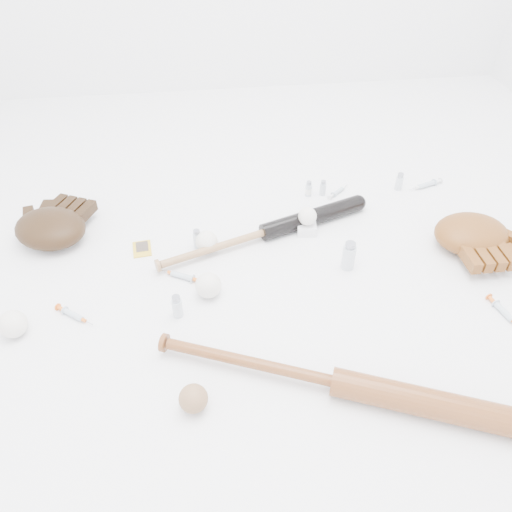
{
  "coord_description": "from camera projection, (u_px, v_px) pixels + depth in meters",
  "views": [
    {
      "loc": [
        -0.16,
        -1.09,
        1.06
      ],
      "look_at": [
        -0.01,
        0.06,
        0.06
      ],
      "focal_mm": 35.0,
      "sensor_mm": 36.0,
      "label": 1
    }
  ],
  "objects": [
    {
      "name": "bat_dark",
      "position": [
        265.0,
        232.0,
        1.67
      ],
      "size": [
        0.77,
        0.32,
        0.06
      ],
      "primitive_type": null,
      "rotation": [
        0.0,
        0.0,
        0.34
      ],
      "color": "black",
      "rests_on": "ground"
    },
    {
      "name": "bat_wood",
      "position": [
        336.0,
        382.0,
        1.21
      ],
      "size": [
        0.92,
        0.44,
        0.07
      ],
      "primitive_type": null,
      "rotation": [
        0.0,
        0.0,
        -0.4
      ],
      "color": "brown",
      "rests_on": "ground"
    },
    {
      "name": "glove_dark",
      "position": [
        50.0,
        228.0,
        1.65
      ],
      "size": [
        0.38,
        0.38,
        0.1
      ],
      "primitive_type": null,
      "rotation": [
        0.0,
        0.0,
        -0.45
      ],
      "color": "black",
      "rests_on": "ground"
    },
    {
      "name": "glove_tan",
      "position": [
        471.0,
        233.0,
        1.63
      ],
      "size": [
        0.29,
        0.29,
        0.1
      ],
      "primitive_type": null,
      "rotation": [
        0.0,
        0.0,
        3.14
      ],
      "color": "brown",
      "rests_on": "ground"
    },
    {
      "name": "trading_card",
      "position": [
        142.0,
        249.0,
        1.64
      ],
      "size": [
        0.07,
        0.09,
        0.0
      ],
      "primitive_type": "cube",
      "rotation": [
        0.0,
        0.0,
        0.1
      ],
      "color": "gold",
      "rests_on": "ground"
    },
    {
      "name": "pedestal",
      "position": [
        306.0,
        228.0,
        1.71
      ],
      "size": [
        0.07,
        0.07,
        0.04
      ],
      "primitive_type": "cube",
      "rotation": [
        0.0,
        0.0,
        -0.12
      ],
      "color": "white",
      "rests_on": "ground"
    },
    {
      "name": "baseball_on_pedestal",
      "position": [
        307.0,
        216.0,
        1.67
      ],
      "size": [
        0.06,
        0.06,
        0.06
      ],
      "primitive_type": "sphere",
      "color": "white",
      "rests_on": "pedestal"
    },
    {
      "name": "baseball_left",
      "position": [
        13.0,
        324.0,
        1.35
      ],
      "size": [
        0.08,
        0.08,
        0.08
      ],
      "primitive_type": "sphere",
      "color": "white",
      "rests_on": "ground"
    },
    {
      "name": "baseball_upper",
      "position": [
        207.0,
        242.0,
        1.62
      ],
      "size": [
        0.07,
        0.07,
        0.07
      ],
      "primitive_type": "sphere",
      "color": "white",
      "rests_on": "ground"
    },
    {
      "name": "baseball_mid",
      "position": [
        208.0,
        285.0,
        1.46
      ],
      "size": [
        0.08,
        0.08,
        0.08
      ],
      "primitive_type": "sphere",
      "color": "white",
      "rests_on": "ground"
    },
    {
      "name": "baseball_aged",
      "position": [
        193.0,
        399.0,
        1.18
      ],
      "size": [
        0.07,
        0.07,
        0.07
      ],
      "primitive_type": "sphere",
      "color": "#916846",
      "rests_on": "ground"
    },
    {
      "name": "syringe_0",
      "position": [
        73.0,
        315.0,
        1.41
      ],
      "size": [
        0.14,
        0.11,
        0.02
      ],
      "primitive_type": null,
      "rotation": [
        0.0,
        0.0,
        -0.65
      ],
      "color": "#ADBCC6",
      "rests_on": "ground"
    },
    {
      "name": "syringe_1",
      "position": [
        182.0,
        276.0,
        1.53
      ],
      "size": [
        0.16,
        0.1,
        0.02
      ],
      "primitive_type": null,
      "rotation": [
        0.0,
        0.0,
        2.64
      ],
      "color": "#ADBCC6",
      "rests_on": "ground"
    },
    {
      "name": "syringe_2",
      "position": [
        338.0,
        192.0,
        1.89
      ],
      "size": [
        0.12,
        0.1,
        0.02
      ],
      "primitive_type": null,
      "rotation": [
        0.0,
        0.0,
        0.71
      ],
      "color": "#ADBCC6",
      "rests_on": "ground"
    },
    {
      "name": "syringe_3",
      "position": [
        504.0,
        312.0,
        1.42
      ],
      "size": [
        0.06,
        0.16,
        0.02
      ],
      "primitive_type": null,
      "rotation": [
        0.0,
        0.0,
        -1.35
      ],
      "color": "#ADBCC6",
      "rests_on": "ground"
    },
    {
      "name": "syringe_4",
      "position": [
        426.0,
        185.0,
        1.92
      ],
      "size": [
        0.17,
        0.08,
        0.02
      ],
      "primitive_type": null,
      "rotation": [
        0.0,
        0.0,
        3.46
      ],
      "color": "#ADBCC6",
      "rests_on": "ground"
    },
    {
      "name": "vial_0",
      "position": [
        309.0,
        189.0,
        1.87
      ],
      "size": [
        0.02,
        0.02,
        0.06
      ],
      "primitive_type": "cylinder",
      "color": "silver",
      "rests_on": "ground"
    },
    {
      "name": "vial_1",
      "position": [
        399.0,
        181.0,
        1.9
      ],
      "size": [
        0.03,
        0.03,
        0.07
      ],
      "primitive_type": "cylinder",
      "color": "silver",
      "rests_on": "ground"
    },
    {
      "name": "vial_2",
      "position": [
        197.0,
        238.0,
        1.64
      ],
      "size": [
        0.03,
        0.03,
        0.07
      ],
      "primitive_type": "cylinder",
      "color": "silver",
      "rests_on": "ground"
    },
    {
      "name": "vial_3",
      "position": [
        349.0,
        255.0,
        1.55
      ],
      "size": [
        0.04,
        0.04,
        0.1
      ],
      "primitive_type": "cylinder",
      "color": "silver",
      "rests_on": "ground"
    },
    {
      "name": "vial_4",
      "position": [
        177.0,
        306.0,
        1.4
      ],
      "size": [
        0.03,
        0.03,
        0.07
      ],
      "primitive_type": "cylinder",
      "color": "silver",
      "rests_on": "ground"
    },
    {
      "name": "vial_5",
      "position": [
        323.0,
        188.0,
        1.87
      ],
      "size": [
        0.02,
        0.02,
        0.06
      ],
      "primitive_type": "cylinder",
      "color": "silver",
      "rests_on": "ground"
    }
  ]
}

